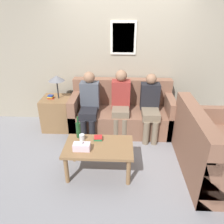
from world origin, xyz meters
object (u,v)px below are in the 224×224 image
at_px(wine_bottle, 78,129).
at_px(drinking_glass, 82,137).
at_px(person_left, 89,103).
at_px(person_middle, 121,101).
at_px(couch_main, 122,113).
at_px(coffee_table, 99,150).
at_px(couch_side, 209,151).
at_px(person_right, 150,104).

distance_m(wine_bottle, drinking_glass, 0.13).
distance_m(person_left, person_middle, 0.58).
relative_size(couch_main, coffee_table, 1.99).
bearing_deg(drinking_glass, person_left, 91.10).
height_order(couch_side, person_left, person_left).
xyz_separation_m(drinking_glass, person_right, (1.09, 0.96, 0.12)).
bearing_deg(drinking_glass, coffee_table, -28.86).
bearing_deg(person_left, person_right, 0.59).
bearing_deg(person_left, drinking_glass, -88.90).
bearing_deg(couch_main, person_middle, -99.99).
distance_m(coffee_table, drinking_glass, 0.32).
distance_m(couch_main, person_middle, 0.36).
xyz_separation_m(coffee_table, person_right, (0.83, 1.10, 0.23)).
distance_m(coffee_table, person_middle, 1.23).
distance_m(couch_main, coffee_table, 1.34).
xyz_separation_m(person_middle, person_right, (0.53, -0.06, -0.03)).
relative_size(wine_bottle, person_left, 0.28).
relative_size(wine_bottle, person_right, 0.29).
distance_m(couch_main, person_left, 0.70).
height_order(couch_main, couch_side, same).
relative_size(drinking_glass, person_right, 0.07).
xyz_separation_m(coffee_table, drinking_glass, (-0.26, 0.14, 0.11)).
bearing_deg(couch_main, drinking_glass, -116.59).
bearing_deg(wine_bottle, person_left, 87.19).
distance_m(couch_side, person_left, 2.13).
bearing_deg(person_middle, drinking_glass, -118.52).
relative_size(coffee_table, person_middle, 0.80).
bearing_deg(person_left, couch_main, 19.02).
height_order(wine_bottle, person_middle, person_middle).
distance_m(wine_bottle, person_right, 1.45).
height_order(coffee_table, person_middle, person_middle).
height_order(couch_main, person_middle, person_middle).
bearing_deg(person_middle, couch_main, 80.01).
distance_m(coffee_table, person_left, 1.15).
bearing_deg(couch_side, wine_bottle, 86.92).
height_order(couch_main, drinking_glass, couch_main).
height_order(coffee_table, person_right, person_right).
distance_m(person_left, person_right, 1.11).
relative_size(couch_main, person_middle, 1.59).
bearing_deg(wine_bottle, person_middle, 56.92).
xyz_separation_m(person_left, person_middle, (0.57, 0.07, 0.02)).
xyz_separation_m(wine_bottle, person_middle, (0.62, 0.95, 0.07)).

